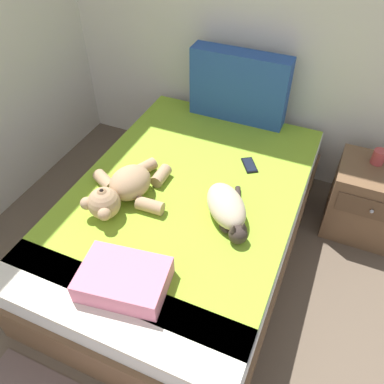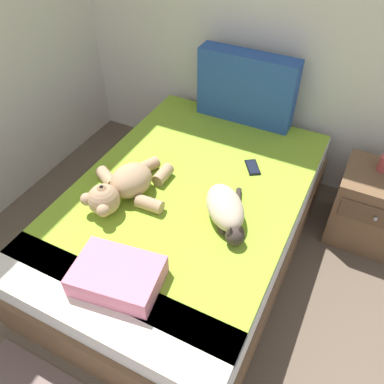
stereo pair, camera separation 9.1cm
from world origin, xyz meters
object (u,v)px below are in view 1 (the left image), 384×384
Objects in this scene: bed at (186,221)px; nightstand at (369,201)px; cat at (227,209)px; cell_phone at (249,165)px; throw_pillow at (124,279)px; patterned_cushion at (239,87)px; teddy_bear at (123,189)px; mug at (379,157)px.

nightstand is (1.05, 0.65, 0.01)m from bed.
bed is at bearing 160.81° from cat.
throw_pillow is (-0.27, -1.08, 0.05)m from cell_phone.
teddy_bear is at bearing -105.83° from patterned_cushion.
patterned_cushion reaches higher than cell_phone.
cat is at bearing -131.10° from mug.
teddy_bear is at bearing 120.67° from throw_pillow.
mug is (0.74, 0.34, 0.05)m from cell_phone.
teddy_bear is at bearing -134.25° from cell_phone.
cat is 0.72× the size of teddy_bear.
cat is 0.67m from throw_pillow.
patterned_cushion is 1.03m from mug.
bed is 1.02m from patterned_cushion.
teddy_bear reaches higher than nightstand.
cell_phone is (0.26, -0.50, -0.24)m from patterned_cushion.
patterned_cushion reaches higher than throw_pillow.
nightstand is (1.04, 1.35, -0.31)m from throw_pillow.
cat is 3.57× the size of mug.
patterned_cushion is at bearing 89.05° from bed.
mug is at bearing 35.27° from teddy_bear.
teddy_bear is (-0.31, -1.08, -0.17)m from patterned_cushion.
teddy_bear is at bearing -145.58° from bed.
bed is at bearing -144.49° from mug.
throw_pillow is at bearing -59.33° from teddy_bear.
teddy_bear is 1.15× the size of nightstand.
teddy_bear is 4.96× the size of mug.
mug is (1.30, 0.92, -0.03)m from teddy_bear.
teddy_bear reaches higher than throw_pillow.
nightstand is (1.03, -0.23, -0.50)m from patterned_cushion.
patterned_cushion reaches higher than cat.
bed is at bearing 34.42° from teddy_bear.
cell_phone is at bearing -62.84° from patterned_cushion.
patterned_cushion is 1.14m from teddy_bear.
teddy_bear is 0.81m from cell_phone.
cell_phone is at bearing 92.35° from cat.
throw_pillow reaches higher than bed.
throw_pillow is (0.01, -0.70, 0.31)m from bed.
patterned_cushion is at bearing 170.73° from mug.
throw_pillow is at bearing -127.63° from nightstand.
mug is at bearing 118.83° from nightstand.
throw_pillow is at bearing -103.88° from cell_phone.
teddy_bear is 1.49× the size of throw_pillow.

